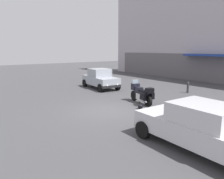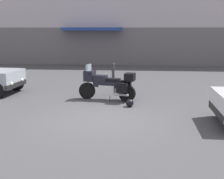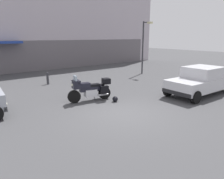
# 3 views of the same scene
# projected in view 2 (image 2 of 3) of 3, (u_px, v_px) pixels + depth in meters

# --- Properties ---
(ground_plane) EXTENTS (80.00, 80.00, 0.00)m
(ground_plane) POSITION_uv_depth(u_px,v_px,m) (103.00, 119.00, 8.81)
(ground_plane) COLOR #424244
(motorcycle) EXTENTS (2.23, 1.01, 1.36)m
(motorcycle) POSITION_uv_depth(u_px,v_px,m) (108.00, 84.00, 11.07)
(motorcycle) COLOR black
(motorcycle) RESTS_ON ground
(helmet) EXTENTS (0.28, 0.28, 0.28)m
(helmet) POSITION_uv_depth(u_px,v_px,m) (130.00, 103.00, 10.22)
(helmet) COLOR black
(helmet) RESTS_ON ground
(bollard_curbside) EXTENTS (0.16, 0.16, 0.85)m
(bollard_curbside) POSITION_uv_depth(u_px,v_px,m) (113.00, 70.00, 16.06)
(bollard_curbside) COLOR #333338
(bollard_curbside) RESTS_ON ground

